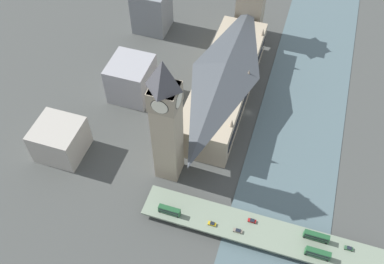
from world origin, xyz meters
name	(u,v)px	position (x,y,z in m)	size (l,w,h in m)	color
ground_plane	(248,112)	(0.00, 0.00, 0.00)	(600.00, 600.00, 0.00)	#424442
river_water	(300,124)	(-30.69, 0.00, 0.15)	(49.39, 360.00, 0.30)	#4C6066
parliament_hall	(225,81)	(17.39, -8.00, 13.83)	(29.25, 102.81, 27.85)	tan
clock_tower	(166,120)	(30.69, 53.44, 41.60)	(13.28, 13.28, 77.23)	tan
victoria_tower	(251,4)	(17.45, -71.99, 25.27)	(17.18, 17.18, 54.54)	tan
road_bridge	(277,237)	(-30.69, 75.78, 3.67)	(130.78, 16.62, 4.59)	#5D6A59
double_decker_bus_lead	(316,236)	(-47.99, 71.85, 7.14)	(11.86, 2.52, 4.61)	#235B33
double_decker_bus_mid	(318,253)	(-49.63, 80.01, 7.33)	(11.45, 2.62, 4.94)	#235B33
double_decker_bus_rear	(169,210)	(21.28, 79.86, 7.17)	(10.98, 2.60, 4.67)	#235B33
car_northbound_lead	(252,221)	(-17.86, 72.11, 5.29)	(4.02, 1.89, 1.36)	maroon
car_northbound_mid	(212,224)	(-0.06, 79.46, 5.31)	(3.87, 1.89, 1.44)	gold
car_northbound_tail	(349,248)	(-63.17, 72.24, 5.28)	(3.94, 1.82, 1.37)	#2D5638
car_southbound_lead	(238,231)	(-12.64, 79.20, 5.25)	(4.42, 1.84, 1.30)	slate
city_block_west	(152,10)	(83.57, -59.18, 15.07)	(23.21, 22.17, 30.14)	slate
city_block_center	(60,140)	(91.00, 59.03, 9.98)	(24.35, 23.49, 19.96)	#A39E93
city_block_east	(131,79)	(71.56, 6.07, 12.19)	(23.92, 25.20, 24.38)	#939399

